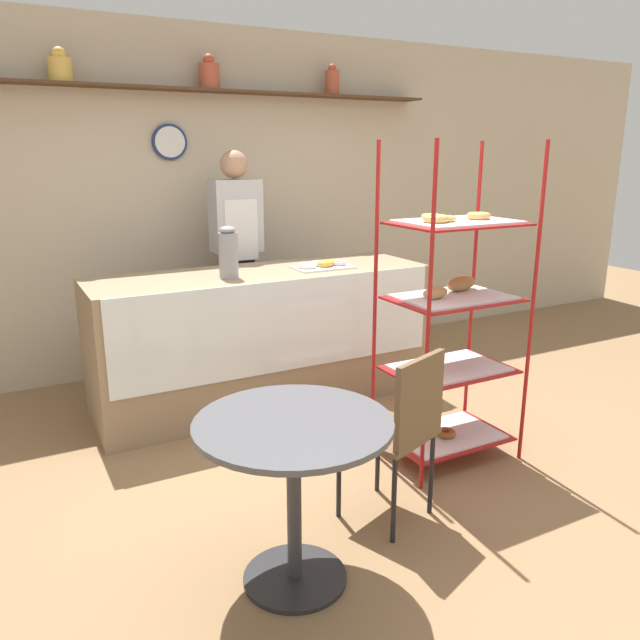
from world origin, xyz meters
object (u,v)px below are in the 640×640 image
object	(u,v)px
coffee_carafe	(228,253)
person_worker	(237,255)
cafe_chair	(402,422)
cafe_table	(294,461)
pastry_rack	(450,324)
donut_tray_counter	(323,265)

from	to	relation	value
coffee_carafe	person_worker	bearing A→B (deg)	65.37
cafe_chair	cafe_table	bearing A→B (deg)	-7.46
cafe_chair	coffee_carafe	xyz separation A→B (m)	(-0.24, 1.61, 0.59)
pastry_rack	donut_tray_counter	size ratio (longest dim) A/B	4.37
cafe_table	cafe_chair	distance (m)	0.65
pastry_rack	cafe_chair	bearing A→B (deg)	-145.03
cafe_chair	coffee_carafe	bearing A→B (deg)	-102.19
cafe_chair	person_worker	bearing A→B (deg)	-112.83
cafe_table	person_worker	bearing A→B (deg)	73.80
person_worker	cafe_table	distance (m)	2.61
coffee_carafe	donut_tray_counter	world-z (taller)	coffee_carafe
pastry_rack	cafe_table	size ratio (longest dim) A/B	2.27
person_worker	donut_tray_counter	xyz separation A→B (m)	(0.39, -0.68, -0.01)
cafe_table	coffee_carafe	world-z (taller)	coffee_carafe
pastry_rack	cafe_chair	distance (m)	0.82
coffee_carafe	donut_tray_counter	xyz separation A→B (m)	(0.72, 0.03, -0.15)
cafe_chair	donut_tray_counter	xyz separation A→B (m)	(0.47, 1.65, 0.44)
pastry_rack	person_worker	size ratio (longest dim) A/B	1.03
cafe_table	cafe_chair	world-z (taller)	cafe_chair
pastry_rack	donut_tray_counter	bearing A→B (deg)	97.62
coffee_carafe	donut_tray_counter	distance (m)	0.73
cafe_table	donut_tray_counter	world-z (taller)	donut_tray_counter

